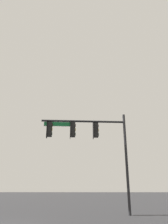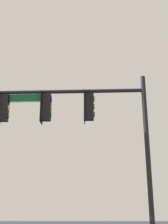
{
  "view_description": "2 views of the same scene",
  "coord_description": "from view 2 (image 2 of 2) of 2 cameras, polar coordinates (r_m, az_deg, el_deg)",
  "views": [
    {
      "loc": [
        -4.76,
        10.31,
        1.59
      ],
      "look_at": [
        -4.4,
        -5.22,
        7.17
      ],
      "focal_mm": 35.0,
      "sensor_mm": 36.0,
      "label": 1
    },
    {
      "loc": [
        -6.61,
        6.03,
        1.63
      ],
      "look_at": [
        -5.16,
        -4.92,
        5.41
      ],
      "focal_mm": 50.0,
      "sensor_mm": 36.0,
      "label": 2
    }
  ],
  "objects": [
    {
      "name": "signal_pole_near",
      "position": [
        12.3,
        -1.66,
        -1.3
      ],
      "size": [
        6.35,
        0.86,
        7.12
      ],
      "color": "black",
      "rests_on": "ground_plane"
    }
  ]
}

